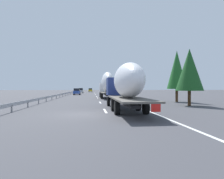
{
  "coord_description": "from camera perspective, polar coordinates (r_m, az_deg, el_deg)",
  "views": [
    {
      "loc": [
        -14.65,
        -0.62,
        1.99
      ],
      "look_at": [
        15.35,
        -3.83,
        1.75
      ],
      "focal_mm": 30.83,
      "sensor_mm": 36.0,
      "label": 1
    }
  ],
  "objects": [
    {
      "name": "lane_stripe_4",
      "position": [
        60.07,
        -4.98,
        -1.43
      ],
      "size": [
        3.2,
        0.2,
        0.01
      ],
      "primitive_type": "cube",
      "color": "white",
      "rests_on": "ground_plane"
    },
    {
      "name": "edge_line_right",
      "position": [
        59.88,
        -1.43,
        -1.43
      ],
      "size": [
        110.0,
        0.2,
        0.01
      ],
      "primitive_type": "cube",
      "color": "white",
      "rests_on": "ground_plane"
    },
    {
      "name": "car_blue_sedan",
      "position": [
        57.27,
        -10.37,
        -0.59
      ],
      "size": [
        4.66,
        1.87,
        1.87
      ],
      "color": "#28479E",
      "rests_on": "ground_plane"
    },
    {
      "name": "lane_stripe_1",
      "position": [
        26.24,
        -3.52,
        -3.88
      ],
      "size": [
        3.2,
        0.2,
        0.01
      ],
      "primitive_type": "cube",
      "color": "white",
      "rests_on": "ground_plane"
    },
    {
      "name": "car_silver_hatch",
      "position": [
        75.8,
        -9.2,
        -0.32
      ],
      "size": [
        4.02,
        1.76,
        1.93
      ],
      "color": "#ADB2B7",
      "rests_on": "ground_plane"
    },
    {
      "name": "car_yellow_coupe",
      "position": [
        94.24,
        -6.43,
        -0.18
      ],
      "size": [
        4.57,
        1.89,
        1.83
      ],
      "color": "gold",
      "rests_on": "ground_plane"
    },
    {
      "name": "truck_trailing",
      "position": [
        16.95,
        4.01,
        1.56
      ],
      "size": [
        13.12,
        2.55,
        4.01
      ],
      "color": "navy",
      "rests_on": "ground_plane"
    },
    {
      "name": "truck_lead",
      "position": [
        36.94,
        -1.48,
        1.64
      ],
      "size": [
        13.16,
        2.55,
        4.94
      ],
      "color": "silver",
      "rests_on": "ground_plane"
    },
    {
      "name": "tree_2",
      "position": [
        29.03,
        18.67,
        5.51
      ],
      "size": [
        2.75,
        2.75,
        7.3
      ],
      "color": "#472D19",
      "rests_on": "ground_plane"
    },
    {
      "name": "lane_stripe_5",
      "position": [
        58.37,
        -4.94,
        -1.48
      ],
      "size": [
        3.2,
        0.2,
        0.01
      ],
      "primitive_type": "cube",
      "color": "white",
      "rests_on": "ground_plane"
    },
    {
      "name": "road_sign",
      "position": [
        53.8,
        0.38,
        0.79
      ],
      "size": [
        0.1,
        0.9,
        3.33
      ],
      "color": "gray",
      "rests_on": "ground_plane"
    },
    {
      "name": "lane_stripe_2",
      "position": [
        38.33,
        -4.34,
        -2.51
      ],
      "size": [
        3.2,
        0.2,
        0.01
      ],
      "primitive_type": "cube",
      "color": "white",
      "rests_on": "ground_plane"
    },
    {
      "name": "tree_1",
      "position": [
        23.22,
        21.97,
        5.44
      ],
      "size": [
        3.01,
        3.01,
        6.38
      ],
      "color": "#472D19",
      "rests_on": "ground_plane"
    },
    {
      "name": "lane_stripe_3",
      "position": [
        44.79,
        -4.59,
        -2.08
      ],
      "size": [
        3.2,
        0.2,
        0.01
      ],
      "primitive_type": "cube",
      "color": "white",
      "rests_on": "ground_plane"
    },
    {
      "name": "guardrail_median",
      "position": [
        58.05,
        -12.65,
        -0.94
      ],
      "size": [
        94.0,
        0.1,
        0.76
      ],
      "color": "#9EA0A5",
      "rests_on": "ground_plane"
    },
    {
      "name": "tree_3",
      "position": [
        77.87,
        0.93,
        2.1
      ],
      "size": [
        3.13,
        3.13,
        6.9
      ],
      "color": "#472D19",
      "rests_on": "ground_plane"
    },
    {
      "name": "tree_0",
      "position": [
        92.47,
        0.58,
        1.64
      ],
      "size": [
        3.6,
        3.6,
        5.88
      ],
      "color": "#472D19",
      "rests_on": "ground_plane"
    },
    {
      "name": "ground_plane",
      "position": [
        54.69,
        -6.75,
        -1.62
      ],
      "size": [
        260.0,
        260.0,
        0.0
      ],
      "primitive_type": "plane",
      "color": "#424247"
    },
    {
      "name": "lane_stripe_0",
      "position": [
        16.81,
        -2.06,
        -6.33
      ],
      "size": [
        3.2,
        0.2,
        0.01
      ],
      "primitive_type": "cube",
      "color": "white",
      "rests_on": "ground_plane"
    },
    {
      "name": "lane_stripe_6",
      "position": [
        76.33,
        -5.21,
        -1.02
      ],
      "size": [
        3.2,
        0.2,
        0.01
      ],
      "primitive_type": "cube",
      "color": "white",
      "rests_on": "ground_plane"
    }
  ]
}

